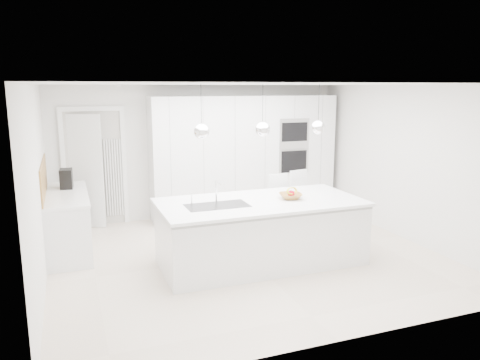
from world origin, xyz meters
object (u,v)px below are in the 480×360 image
object	(u,v)px
bar_stool_left	(281,209)
bar_stool_right	(302,204)
island_base	(262,234)
espresso_machine	(66,179)
fruit_bowl	(291,196)

from	to	relation	value
bar_stool_left	bar_stool_right	xyz separation A→B (m)	(0.44, 0.12, 0.01)
island_base	espresso_machine	bearing A→B (deg)	143.49
island_base	espresso_machine	size ratio (longest dim) A/B	9.20
fruit_bowl	bar_stool_right	xyz separation A→B (m)	(0.68, 0.93, -0.40)
island_base	bar_stool_left	world-z (taller)	bar_stool_left
espresso_machine	bar_stool_left	bearing A→B (deg)	-13.85
island_base	fruit_bowl	bearing A→B (deg)	1.12
espresso_machine	bar_stool_left	size ratio (longest dim) A/B	0.28
bar_stool_left	fruit_bowl	bearing A→B (deg)	-112.38
espresso_machine	bar_stool_right	size ratio (longest dim) A/B	0.28
fruit_bowl	bar_stool_right	distance (m)	1.22
bar_stool_right	bar_stool_left	bearing A→B (deg)	-175.49
island_base	espresso_machine	world-z (taller)	espresso_machine
espresso_machine	bar_stool_right	world-z (taller)	espresso_machine
island_base	bar_stool_right	distance (m)	1.47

